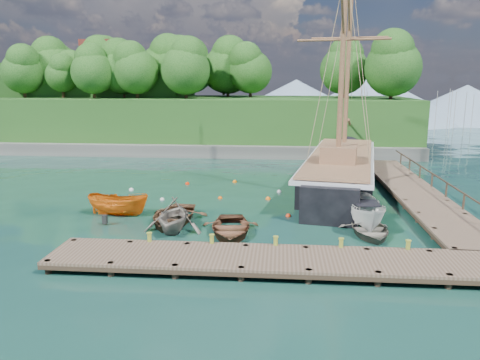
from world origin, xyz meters
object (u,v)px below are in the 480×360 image
at_px(rowboat_0, 173,222).
at_px(motorboat_orange, 119,215).
at_px(cabin_boat_white, 365,227).
at_px(rowboat_3, 369,235).
at_px(rowboat_1, 174,230).
at_px(rowboat_2, 230,234).
at_px(schooner, 340,173).

xyz_separation_m(rowboat_0, motorboat_orange, (-3.63, 1.13, 0.00)).
bearing_deg(cabin_boat_white, rowboat_3, -91.34).
bearing_deg(motorboat_orange, rowboat_0, -98.83).
distance_m(rowboat_1, cabin_boat_white, 10.74).
bearing_deg(cabin_boat_white, rowboat_1, -171.58).
bearing_deg(rowboat_2, rowboat_0, 148.21).
relative_size(rowboat_0, motorboat_orange, 1.19).
bearing_deg(schooner, rowboat_3, -78.47).
bearing_deg(schooner, cabin_boat_white, -78.11).
height_order(rowboat_3, motorboat_orange, motorboat_orange).
distance_m(rowboat_1, rowboat_2, 3.18).
height_order(rowboat_0, cabin_boat_white, cabin_boat_white).
xyz_separation_m(rowboat_1, rowboat_3, (10.60, 0.18, 0.00)).
distance_m(rowboat_3, cabin_boat_white, 1.33).
relative_size(rowboat_3, motorboat_orange, 0.99).
bearing_deg(rowboat_1, rowboat_0, 105.74).
height_order(rowboat_1, rowboat_3, rowboat_1).
height_order(rowboat_2, cabin_boat_white, cabin_boat_white).
relative_size(motorboat_orange, schooner, 0.15).
bearing_deg(rowboat_1, motorboat_orange, 147.74).
height_order(rowboat_2, motorboat_orange, motorboat_orange).
bearing_deg(rowboat_0, rowboat_3, -1.16).
height_order(rowboat_0, rowboat_3, rowboat_0).
xyz_separation_m(rowboat_2, rowboat_3, (7.44, 0.53, 0.00)).
bearing_deg(schooner, rowboat_0, -126.54).
relative_size(rowboat_2, rowboat_3, 1.12).
bearing_deg(motorboat_orange, rowboat_2, -103.63).
distance_m(rowboat_2, cabin_boat_white, 7.70).
bearing_deg(schooner, motorboat_orange, -137.77).
xyz_separation_m(rowboat_1, motorboat_orange, (-4.03, 2.58, 0.00)).
relative_size(rowboat_1, rowboat_3, 0.95).
relative_size(rowboat_2, motorboat_orange, 1.11).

